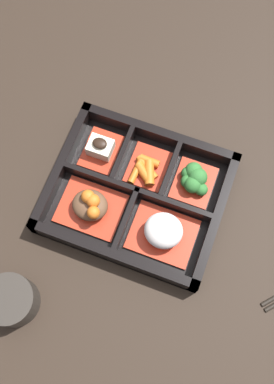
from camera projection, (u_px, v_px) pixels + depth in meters
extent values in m
plane|color=black|center=(137.00, 197.00, 0.74)|extent=(3.00, 3.00, 0.00)
cube|color=black|center=(137.00, 196.00, 0.73)|extent=(0.27, 0.23, 0.01)
cube|color=black|center=(159.00, 136.00, 0.75)|extent=(0.27, 0.01, 0.04)
cube|color=black|center=(112.00, 256.00, 0.68)|extent=(0.27, 0.01, 0.04)
cube|color=black|center=(215.00, 221.00, 0.70)|extent=(0.01, 0.23, 0.04)
cube|color=black|center=(62.00, 167.00, 0.73)|extent=(0.01, 0.23, 0.04)
cube|color=black|center=(138.00, 191.00, 0.72)|extent=(0.25, 0.01, 0.04)
cube|color=black|center=(170.00, 172.00, 0.73)|extent=(0.01, 0.10, 0.04)
cube|color=black|center=(123.00, 156.00, 0.74)|extent=(0.01, 0.10, 0.04)
cube|color=black|center=(126.00, 221.00, 0.70)|extent=(0.01, 0.10, 0.04)
cube|color=#B22D19|center=(163.00, 234.00, 0.70)|extent=(0.10, 0.08, 0.01)
ellipsoid|color=silver|center=(164.00, 231.00, 0.68)|extent=(0.06, 0.06, 0.04)
cube|color=#B22D19|center=(91.00, 208.00, 0.72)|extent=(0.10, 0.08, 0.01)
ellipsoid|color=brown|center=(90.00, 205.00, 0.70)|extent=(0.06, 0.05, 0.03)
sphere|color=#D1661E|center=(88.00, 196.00, 0.69)|extent=(0.02, 0.02, 0.02)
sphere|color=#D1661E|center=(93.00, 212.00, 0.68)|extent=(0.02, 0.02, 0.02)
sphere|color=#D1661E|center=(93.00, 201.00, 0.68)|extent=(0.02, 0.02, 0.02)
cube|color=#B22D19|center=(194.00, 183.00, 0.73)|extent=(0.06, 0.08, 0.01)
sphere|color=#2D6B2D|center=(194.00, 171.00, 0.72)|extent=(0.03, 0.03, 0.03)
sphere|color=#2D6B2D|center=(193.00, 184.00, 0.71)|extent=(0.03, 0.03, 0.03)
sphere|color=#2D6B2D|center=(201.00, 189.00, 0.71)|extent=(0.02, 0.02, 0.02)
sphere|color=#2D6B2D|center=(187.00, 181.00, 0.72)|extent=(0.02, 0.02, 0.02)
sphere|color=#2D6B2D|center=(198.00, 177.00, 0.71)|extent=(0.03, 0.03, 0.03)
sphere|color=#2D6B2D|center=(187.00, 173.00, 0.72)|extent=(0.02, 0.02, 0.02)
cube|color=#B22D19|center=(146.00, 166.00, 0.74)|extent=(0.06, 0.08, 0.01)
cylinder|color=#D1661E|center=(149.00, 173.00, 0.72)|extent=(0.03, 0.04, 0.02)
cylinder|color=#D1661E|center=(146.00, 167.00, 0.73)|extent=(0.04, 0.03, 0.01)
cylinder|color=#D1661E|center=(145.00, 174.00, 0.73)|extent=(0.04, 0.04, 0.01)
cylinder|color=#D1661E|center=(136.00, 171.00, 0.73)|extent=(0.01, 0.04, 0.01)
cylinder|color=#D1661E|center=(151.00, 161.00, 0.73)|extent=(0.03, 0.01, 0.01)
cube|color=#B22D19|center=(101.00, 151.00, 0.75)|extent=(0.06, 0.08, 0.01)
cube|color=beige|center=(100.00, 147.00, 0.74)|extent=(0.04, 0.03, 0.02)
ellipsoid|color=black|center=(100.00, 143.00, 0.72)|extent=(0.02, 0.02, 0.01)
cylinder|color=#2D2823|center=(12.00, 300.00, 0.66)|extent=(0.07, 0.07, 0.05)
cylinder|color=#597A38|center=(7.00, 299.00, 0.63)|extent=(0.06, 0.06, 0.01)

